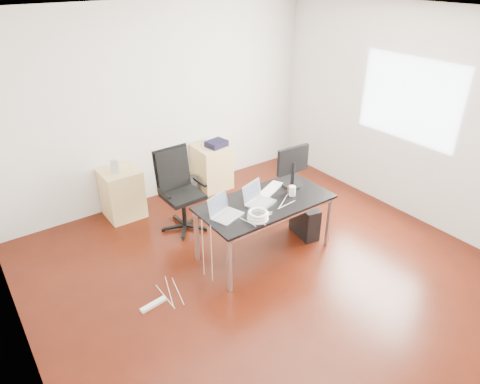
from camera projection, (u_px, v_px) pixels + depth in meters
room_shell at (274, 164)px, 4.34m from camera, size 5.00×5.00×5.00m
desk at (265, 205)px, 5.05m from camera, size 1.60×0.80×0.73m
office_chair at (179, 186)px, 5.62m from camera, size 0.49×0.51×1.08m
filing_cabinet_left at (122, 193)px, 5.99m from camera, size 0.50×0.50×0.70m
filing_cabinet_right at (212, 167)px, 6.75m from camera, size 0.50×0.50×0.70m
pc_tower at (305, 220)px, 5.61m from camera, size 0.28×0.48×0.44m
wastebasket at (191, 186)px, 6.63m from camera, size 0.30×0.30×0.28m
power_strip at (154, 304)px, 4.52m from camera, size 0.31×0.10×0.04m
laptop_left at (224, 211)px, 4.72m from camera, size 0.39×0.35×0.23m
laptop_right at (257, 198)px, 4.97m from camera, size 0.39×0.34×0.23m
monitor at (293, 164)px, 5.26m from camera, size 0.45×0.26×0.51m
keyboard at (271, 189)px, 5.26m from camera, size 0.46×0.31×0.02m
cup_white at (292, 191)px, 5.12m from camera, size 0.09×0.09×0.12m
cup_brown at (290, 190)px, 5.17m from camera, size 0.09×0.09×0.10m
cable_coil at (258, 216)px, 4.64m from camera, size 0.24×0.24×0.11m
power_adapter at (265, 213)px, 4.76m from camera, size 0.09×0.09×0.03m
speaker at (115, 166)px, 5.73m from camera, size 0.11×0.10×0.18m
navy_garment at (216, 144)px, 6.56m from camera, size 0.34×0.29×0.09m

